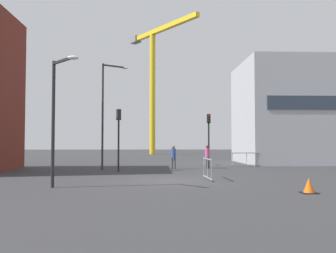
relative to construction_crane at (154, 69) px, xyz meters
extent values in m
plane|color=#333335|center=(0.97, -40.78, -13.59)|extent=(160.00, 160.00, 0.00)
cube|color=#A8AAB2|center=(14.20, -25.43, -9.01)|extent=(12.24, 9.07, 9.16)
cube|color=#2D3847|center=(14.20, -30.01, -8.53)|extent=(10.28, 0.08, 1.10)
cylinder|color=yellow|center=(-0.23, 0.32, -3.99)|extent=(0.90, 0.90, 19.20)
cube|color=yellow|center=(1.41, -2.00, 6.01)|extent=(9.90, 13.69, 0.70)
cube|color=slate|center=(-3.21, 4.58, 6.01)|extent=(2.02, 2.16, 1.10)
cylinder|color=#2D2D30|center=(-3.48, -33.29, -9.90)|extent=(0.14, 0.14, 7.39)
cube|color=#2D2D30|center=(-2.76, -32.83, -6.31)|extent=(1.51, 1.00, 0.10)
ellipsoid|color=silver|center=(-2.03, -32.38, -6.33)|extent=(0.44, 0.24, 0.16)
cylinder|color=#232326|center=(-4.14, -43.39, -10.93)|extent=(0.14, 0.14, 5.32)
cube|color=#232326|center=(-3.61, -43.99, -8.37)|extent=(1.13, 1.26, 0.10)
ellipsoid|color=silver|center=(-3.08, -44.58, -8.39)|extent=(0.44, 0.24, 0.16)
cylinder|color=black|center=(4.24, -30.97, -11.92)|extent=(0.12, 0.12, 3.34)
cube|color=black|center=(4.24, -30.97, -9.90)|extent=(0.26, 0.30, 0.70)
sphere|color=red|center=(4.25, -31.15, -9.68)|extent=(0.11, 0.11, 0.11)
sphere|color=#3C2905|center=(4.25, -31.15, -9.90)|extent=(0.11, 0.11, 0.11)
sphere|color=#07330F|center=(4.25, -31.15, -10.12)|extent=(0.11, 0.11, 0.11)
cylinder|color=#232326|center=(-2.21, -35.02, -11.93)|extent=(0.12, 0.12, 3.33)
cube|color=#232326|center=(-2.21, -35.02, -9.91)|extent=(0.34, 0.36, 0.70)
sphere|color=#390605|center=(-2.28, -34.86, -9.69)|extent=(0.11, 0.11, 0.11)
sphere|color=#3C2905|center=(-2.28, -34.86, -9.91)|extent=(0.11, 0.11, 0.11)
sphere|color=green|center=(-2.28, -34.86, -10.13)|extent=(0.11, 0.11, 0.11)
cylinder|color=#4C4C51|center=(1.34, -33.18, -13.19)|extent=(0.14, 0.14, 0.80)
cylinder|color=#4C4C51|center=(1.53, -33.22, -13.19)|extent=(0.14, 0.14, 0.80)
cylinder|color=#33519E|center=(1.43, -33.20, -12.46)|extent=(0.34, 0.34, 0.66)
sphere|color=#8C6647|center=(1.43, -33.20, -12.03)|extent=(0.22, 0.22, 0.22)
cylinder|color=#4C4C51|center=(3.83, -32.52, -13.19)|extent=(0.14, 0.14, 0.81)
cylinder|color=#4C4C51|center=(4.00, -32.42, -13.19)|extent=(0.14, 0.14, 0.81)
cylinder|color=#D14C8C|center=(3.92, -32.47, -12.45)|extent=(0.34, 0.34, 0.67)
sphere|color=brown|center=(3.92, -32.47, -12.00)|extent=(0.22, 0.22, 0.22)
cube|color=#9EA0A5|center=(7.35, -30.10, -12.54)|extent=(2.57, 0.44, 0.06)
cube|color=#9EA0A5|center=(7.35, -30.10, -13.49)|extent=(2.57, 0.44, 0.06)
cylinder|color=#9EA0A5|center=(6.20, -30.27, -13.07)|extent=(0.04, 0.04, 1.05)
cylinder|color=#9EA0A5|center=(7.35, -30.10, -13.07)|extent=(0.04, 0.04, 1.05)
cylinder|color=#9EA0A5|center=(8.50, -29.93, -13.07)|extent=(0.04, 0.04, 1.05)
cube|color=gray|center=(2.81, -40.35, -12.54)|extent=(0.13, 2.48, 0.06)
cube|color=gray|center=(2.81, -40.35, -13.49)|extent=(0.13, 2.48, 0.06)
cylinder|color=gray|center=(2.84, -41.47, -13.07)|extent=(0.04, 0.04, 1.05)
cylinder|color=gray|center=(2.81, -40.35, -13.07)|extent=(0.04, 0.04, 1.05)
cylinder|color=gray|center=(2.77, -39.24, -13.07)|extent=(0.04, 0.04, 1.05)
cube|color=#9EA0A5|center=(4.37, -28.42, -12.54)|extent=(0.23, 2.21, 0.06)
cube|color=#9EA0A5|center=(4.37, -28.42, -13.49)|extent=(0.23, 2.21, 0.06)
cylinder|color=#9EA0A5|center=(4.30, -29.41, -13.07)|extent=(0.04, 0.04, 1.05)
cylinder|color=#9EA0A5|center=(4.37, -28.42, -13.07)|extent=(0.04, 0.04, 1.05)
cylinder|color=#9EA0A5|center=(4.45, -27.43, -13.07)|extent=(0.04, 0.04, 1.05)
cube|color=black|center=(5.84, -45.50, -13.58)|extent=(0.57, 0.57, 0.03)
cone|color=#E55B0F|center=(5.84, -45.50, -13.31)|extent=(0.44, 0.44, 0.57)
camera|label=1|loc=(0.13, -59.15, -11.71)|focal=39.81mm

